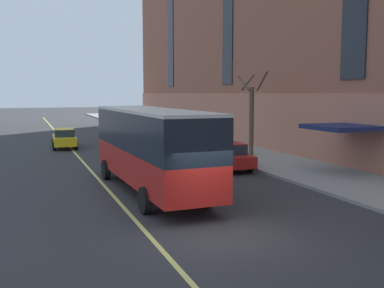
{
  "coord_description": "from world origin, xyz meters",
  "views": [
    {
      "loc": [
        -5.69,
        -12.45,
        4.42
      ],
      "look_at": [
        2.45,
        9.05,
        1.8
      ],
      "focal_mm": 42.0,
      "sensor_mm": 36.0,
      "label": 1
    }
  ],
  "objects_px": {
    "parked_car_silver_1": "(161,136)",
    "parked_car_red_3": "(227,156)",
    "street_tree_far_uptown": "(252,115)",
    "city_bus": "(150,145)",
    "taxi_cab": "(64,138)"
  },
  "relations": [
    {
      "from": "city_bus",
      "to": "street_tree_far_uptown",
      "type": "relative_size",
      "value": 1.95
    },
    {
      "from": "city_bus",
      "to": "parked_car_silver_1",
      "type": "xyz_separation_m",
      "value": [
        5.78,
        17.41,
        -1.36
      ]
    },
    {
      "from": "street_tree_far_uptown",
      "to": "parked_car_red_3",
      "type": "bearing_deg",
      "value": -133.97
    },
    {
      "from": "parked_car_silver_1",
      "to": "street_tree_far_uptown",
      "type": "height_order",
      "value": "street_tree_far_uptown"
    },
    {
      "from": "city_bus",
      "to": "taxi_cab",
      "type": "relative_size",
      "value": 2.33
    },
    {
      "from": "parked_car_red_3",
      "to": "city_bus",
      "type": "bearing_deg",
      "value": -142.8
    },
    {
      "from": "parked_car_silver_1",
      "to": "parked_car_red_3",
      "type": "height_order",
      "value": "same"
    },
    {
      "from": "taxi_cab",
      "to": "parked_car_red_3",
      "type": "bearing_deg",
      "value": -60.15
    },
    {
      "from": "parked_car_silver_1",
      "to": "street_tree_far_uptown",
      "type": "xyz_separation_m",
      "value": [
        3.6,
        -9.3,
        2.17
      ]
    },
    {
      "from": "parked_car_silver_1",
      "to": "taxi_cab",
      "type": "bearing_deg",
      "value": 173.56
    },
    {
      "from": "parked_car_silver_1",
      "to": "taxi_cab",
      "type": "distance_m",
      "value": 7.97
    },
    {
      "from": "city_bus",
      "to": "street_tree_far_uptown",
      "type": "bearing_deg",
      "value": 40.83
    },
    {
      "from": "city_bus",
      "to": "parked_car_red_3",
      "type": "height_order",
      "value": "city_bus"
    },
    {
      "from": "parked_car_silver_1",
      "to": "street_tree_far_uptown",
      "type": "relative_size",
      "value": 0.83
    },
    {
      "from": "parked_car_silver_1",
      "to": "city_bus",
      "type": "bearing_deg",
      "value": -108.38
    }
  ]
}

